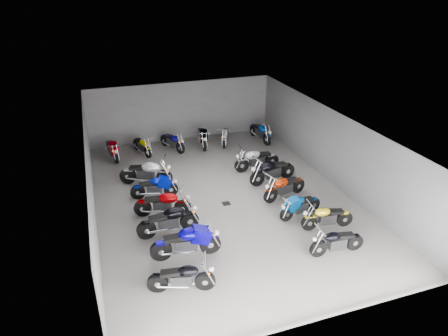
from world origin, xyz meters
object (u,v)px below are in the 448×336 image
Objects in this scene: motorcycle_left_d at (163,204)px; motorcycle_right_b at (327,217)px; motorcycle_left_e at (155,187)px; motorcycle_back_b at (142,145)px; motorcycle_back_c at (173,141)px; motorcycle_left_b at (187,242)px; motorcycle_left_c at (169,220)px; motorcycle_left_f at (146,173)px; motorcycle_right_a at (336,241)px; motorcycle_back_d at (203,137)px; motorcycle_back_e at (225,136)px; motorcycle_back_a at (112,149)px; motorcycle_left_a at (182,277)px; motorcycle_back_f at (261,132)px; motorcycle_right_c at (300,206)px; motorcycle_right_d at (284,187)px; motorcycle_right_f at (256,159)px; drain_grate at (226,203)px; motorcycle_right_e at (272,171)px.

motorcycle_left_d is 6.05m from motorcycle_right_b.
motorcycle_back_b is at bearing -174.43° from motorcycle_left_e.
motorcycle_left_b is at bearing 57.07° from motorcycle_back_c.
motorcycle_left_c is 1.02× the size of motorcycle_left_f.
motorcycle_right_a is 10.41m from motorcycle_back_d.
motorcycle_left_f reaches higher than motorcycle_back_b.
motorcycle_left_f is at bearing 58.75° from motorcycle_back_e.
motorcycle_back_a is (-1.40, 6.10, -0.03)m from motorcycle_left_d.
motorcycle_left_a is 0.86× the size of motorcycle_left_c.
motorcycle_back_c is 4.88m from motorcycle_back_f.
motorcycle_right_d is (0.06, 1.46, 0.05)m from motorcycle_right_c.
motorcycle_back_f is at bearing -28.47° from motorcycle_right_f.
motorcycle_left_e is at bearing 45.78° from motorcycle_back_c.
motorcycle_left_e is 0.95× the size of motorcycle_back_a.
motorcycle_right_c is 0.90× the size of motorcycle_right_d.
motorcycle_right_d is at bearing 126.18° from motorcycle_back_a.
motorcycle_left_b reaches higher than motorcycle_right_c.
motorcycle_right_f is at bearing 3.23° from motorcycle_right_a.
motorcycle_back_d is (-1.58, 3.63, -0.01)m from motorcycle_right_f.
motorcycle_left_f is (-0.14, 1.25, 0.09)m from motorcycle_left_e.
motorcycle_right_d is at bearing 105.91° from motorcycle_left_d.
drain_grate is 0.16× the size of motorcycle_back_a.
motorcycle_back_b is at bearing 111.85° from drain_grate.
motorcycle_left_f reaches higher than motorcycle_back_d.
motorcycle_left_f is at bearing 53.08° from motorcycle_right_b.
motorcycle_right_d is (0.02, 3.85, 0.05)m from motorcycle_right_a.
motorcycle_right_c is at bearing 89.44° from motorcycle_left_d.
motorcycle_left_b reaches higher than motorcycle_back_b.
motorcycle_left_b is (0.50, 1.49, 0.08)m from motorcycle_left_a.
motorcycle_left_c is 1.19× the size of motorcycle_back_c.
drain_grate is at bearing 32.87° from motorcycle_right_a.
motorcycle_right_b reaches higher than drain_grate.
motorcycle_left_a is 1.07× the size of motorcycle_back_e.
drain_grate is 0.14× the size of motorcycle_right_e.
motorcycle_left_f is at bearing 135.51° from drain_grate.
motorcycle_right_a is 1.46m from motorcycle_right_b.
motorcycle_right_d is 0.95× the size of motorcycle_back_d.
motorcycle_right_a is 0.92× the size of motorcycle_right_d.
motorcycle_right_f is (2.35, 2.51, 0.53)m from drain_grate.
motorcycle_right_e is 8.11m from motorcycle_back_a.
motorcycle_right_c is at bearing 162.16° from motorcycle_right_d.
motorcycle_back_e is 0.82× the size of motorcycle_back_f.
motorcycle_back_d is at bearing 9.74° from motorcycle_right_e.
motorcycle_back_d reaches higher than motorcycle_back_c.
motorcycle_back_b is at bearing -23.77° from motorcycle_back_c.
motorcycle_back_b is (-4.80, 3.59, -0.07)m from motorcycle_right_f.
motorcycle_back_e is (4.31, 8.76, -0.09)m from motorcycle_left_b.
motorcycle_back_a is at bearing -22.30° from motorcycle_back_c.
motorcycle_right_f is at bearing -12.58° from motorcycle_right_c.
motorcycle_left_b is at bearing 29.05° from motorcycle_left_f.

